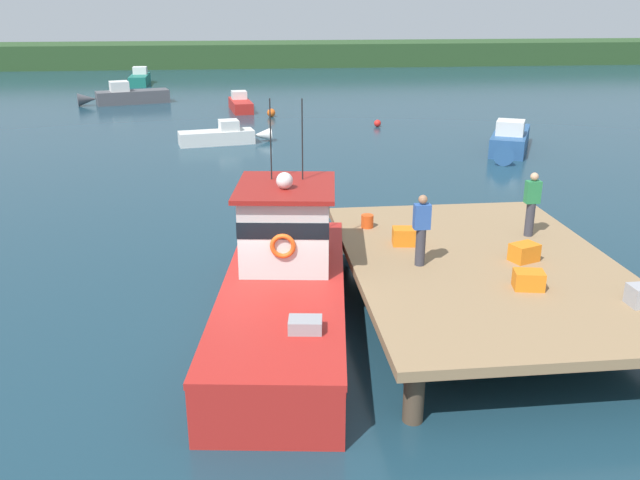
{
  "coord_description": "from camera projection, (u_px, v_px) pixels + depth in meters",
  "views": [
    {
      "loc": [
        -0.46,
        -13.63,
        6.82
      ],
      "look_at": [
        1.2,
        1.31,
        1.4
      ],
      "focal_mm": 37.58,
      "sensor_mm": 36.0,
      "label": 1
    }
  ],
  "objects": [
    {
      "name": "crate_single_by_cleat",
      "position": [
        529.0,
        280.0,
        13.73
      ],
      "size": [
        0.67,
        0.55,
        0.38
      ],
      "primitive_type": "cube",
      "rotation": [
        0.0,
        0.0,
        -0.19
      ],
      "color": "orange",
      "rests_on": "dock"
    },
    {
      "name": "ground_plane",
      "position": [
        274.0,
        320.0,
        15.11
      ],
      "size": [
        200.0,
        200.0,
        0.0
      ],
      "primitive_type": "plane",
      "color": "#193847"
    },
    {
      "name": "moored_boat_mid_harbor",
      "position": [
        140.0,
        78.0,
        56.88
      ],
      "size": [
        1.56,
        5.56,
        1.41
      ],
      "color": "#196B5B",
      "rests_on": "ground"
    },
    {
      "name": "moored_boat_far_left",
      "position": [
        223.0,
        136.0,
        33.35
      ],
      "size": [
        4.7,
        1.84,
        1.17
      ],
      "color": "silver",
      "rests_on": "ground"
    },
    {
      "name": "bait_bucket",
      "position": [
        367.0,
        221.0,
        17.43
      ],
      "size": [
        0.32,
        0.32,
        0.34
      ],
      "primitive_type": "cylinder",
      "color": "#E04C19",
      "rests_on": "dock"
    },
    {
      "name": "deckhand_by_the_boat",
      "position": [
        421.0,
        229.0,
        14.73
      ],
      "size": [
        0.36,
        0.22,
        1.63
      ],
      "color": "#383842",
      "rests_on": "dock"
    },
    {
      "name": "mooring_buoy_channel_marker",
      "position": [
        377.0,
        123.0,
        37.89
      ],
      "size": [
        0.4,
        0.4,
        0.4
      ],
      "primitive_type": "sphere",
      "color": "red",
      "rests_on": "ground"
    },
    {
      "name": "far_shoreline",
      "position": [
        247.0,
        54.0,
        72.67
      ],
      "size": [
        120.0,
        8.0,
        2.4
      ],
      "primitive_type": "cube",
      "color": "#284723",
      "rests_on": "ground"
    },
    {
      "name": "moored_boat_near_channel",
      "position": [
        510.0,
        140.0,
        31.64
      ],
      "size": [
        3.69,
        5.96,
        1.53
      ],
      "color": "#285184",
      "rests_on": "ground"
    },
    {
      "name": "dock",
      "position": [
        483.0,
        267.0,
        15.24
      ],
      "size": [
        6.0,
        9.0,
        1.2
      ],
      "color": "#4C3D2D",
      "rests_on": "ground"
    },
    {
      "name": "moored_boat_far_right",
      "position": [
        240.0,
        104.0,
        43.57
      ],
      "size": [
        1.64,
        4.74,
        1.18
      ],
      "color": "red",
      "rests_on": "ground"
    },
    {
      "name": "deckhand_further_back",
      "position": [
        532.0,
        203.0,
        16.6
      ],
      "size": [
        0.36,
        0.22,
        1.63
      ],
      "color": "#383842",
      "rests_on": "dock"
    },
    {
      "name": "crate_stack_mid_dock",
      "position": [
        405.0,
        236.0,
        16.21
      ],
      "size": [
        0.65,
        0.51,
        0.42
      ],
      "primitive_type": "cube",
      "rotation": [
        0.0,
        0.0,
        -0.13
      ],
      "color": "orange",
      "rests_on": "dock"
    },
    {
      "name": "mooring_buoy_outer",
      "position": [
        271.0,
        113.0,
        41.03
      ],
      "size": [
        0.51,
        0.51,
        0.51
      ],
      "primitive_type": "sphere",
      "color": "#EA5B19",
      "rests_on": "ground"
    },
    {
      "name": "moored_boat_off_the_point",
      "position": [
        126.0,
        96.0,
        46.13
      ],
      "size": [
        6.14,
        2.91,
        1.54
      ],
      "color": "#4C4C51",
      "rests_on": "ground"
    },
    {
      "name": "crate_single_far",
      "position": [
        524.0,
        252.0,
        15.19
      ],
      "size": [
        0.72,
        0.63,
        0.4
      ],
      "primitive_type": "cube",
      "rotation": [
        0.0,
        0.0,
        0.37
      ],
      "color": "orange",
      "rests_on": "dock"
    },
    {
      "name": "main_fishing_boat",
      "position": [
        285.0,
        281.0,
        14.67
      ],
      "size": [
        3.55,
        9.95,
        4.8
      ],
      "color": "red",
      "rests_on": "ground"
    }
  ]
}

